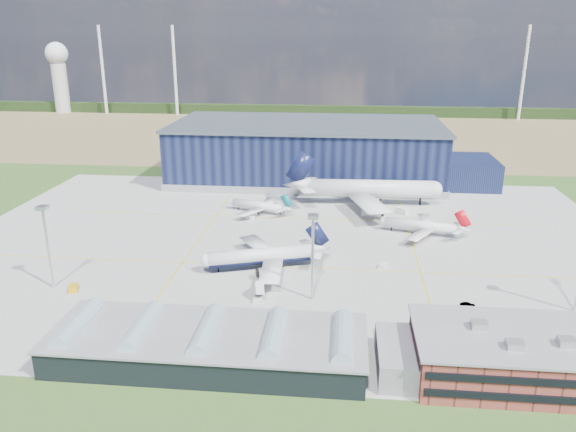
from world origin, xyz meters
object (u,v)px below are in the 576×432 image
object	(u,v)px
ops_building	(531,357)
light_mast_center	(313,243)
airliner_widebody	(371,180)
gse_cart_b	(250,218)
gse_tug_a	(73,288)
gse_cart_a	(383,265)
hangar	(313,154)
airliner_navy	(260,248)
light_mast_west	(46,234)
car_a	(471,341)
airliner_red	(420,220)
airstair	(259,292)
gse_tug_b	(258,325)
gse_van_b	(403,211)
airliner_regional	(258,202)
car_b	(468,305)

from	to	relation	value
ops_building	light_mast_center	distance (m)	55.13
ops_building	airliner_widebody	xyz separation A→B (m)	(-27.18, 115.00, 5.48)
light_mast_center	gse_cart_b	bearing A→B (deg)	113.21
gse_tug_a	gse_cart_b	distance (m)	73.49
gse_tug_a	gse_cart_a	distance (m)	86.40
gse_tug_a	gse_cart_b	xyz separation A→B (m)	(37.00, 63.49, -0.07)
hangar	airliner_navy	bearing A→B (deg)	-94.81
light_mast_west	car_a	size ratio (longest dim) A/B	5.86
gse_cart_a	car_a	distance (m)	43.82
airliner_red	gse_tug_a	bearing A→B (deg)	44.08
light_mast_west	airstair	world-z (taller)	light_mast_west
light_mast_center	car_a	bearing A→B (deg)	-26.35
light_mast_west	gse_tug_b	world-z (taller)	light_mast_west
ops_building	airliner_navy	bearing A→B (deg)	141.88
hangar	car_a	size ratio (longest dim) A/B	36.93
hangar	gse_van_b	distance (m)	63.40
gse_cart_a	airliner_regional	bearing A→B (deg)	155.65
airliner_widebody	car_b	world-z (taller)	airliner_widebody
airliner_red	gse_van_b	world-z (taller)	airliner_red
airliner_red	gse_van_b	size ratio (longest dim) A/B	6.19
hangar	car_a	world-z (taller)	hangar
airstair	car_a	distance (m)	53.02
light_mast_center	gse_van_b	size ratio (longest dim) A/B	4.61
ops_building	airliner_regional	xyz separation A→B (m)	(-69.80, 100.00, -0.35)
airliner_navy	airliner_widebody	world-z (taller)	airliner_widebody
gse_tug_a	airstair	distance (m)	49.78
gse_tug_a	airstair	bearing A→B (deg)	-18.77
gse_cart_a	airstair	bearing A→B (deg)	-122.46
airliner_regional	gse_cart_b	size ratio (longest dim) A/B	8.54
gse_cart_b	car_b	world-z (taller)	gse_cart_b
gse_tug_b	airstair	world-z (taller)	airstair
airliner_red	gse_van_b	xyz separation A→B (m)	(-3.67, 22.37, -3.89)
airliner_navy	airstair	world-z (taller)	airliner_navy
ops_building	airliner_red	xyz separation A→B (m)	(-11.56, 82.00, 0.24)
light_mast_center	airstair	distance (m)	19.43
gse_cart_a	airstair	size ratio (longest dim) A/B	0.55
airliner_red	gse_van_b	bearing A→B (deg)	-65.56
hangar	gse_tug_b	distance (m)	141.30
light_mast_center	gse_van_b	world-z (taller)	light_mast_center
gse_tug_b	car_b	xyz separation A→B (m)	(50.86, 15.37, -0.11)
light_mast_center	airliner_red	size ratio (longest dim) A/B	0.74
airliner_red	car_a	bearing A→B (deg)	107.49
airliner_regional	gse_cart_b	bearing A→B (deg)	97.83
light_mast_west	airliner_regional	world-z (taller)	light_mast_west
hangar	ops_building	bearing A→B (deg)	-71.37
gse_cart_b	car_a	xyz separation A→B (m)	(62.86, -79.84, -0.02)
light_mast_west	gse_van_b	size ratio (longest dim) A/B	4.61
hangar	gse_tug_b	size ratio (longest dim) A/B	42.94
light_mast_west	airliner_navy	distance (m)	57.47
gse_cart_a	car_a	xyz separation A→B (m)	(16.88, -40.44, 0.03)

